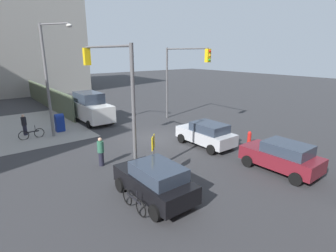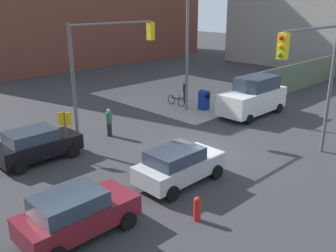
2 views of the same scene
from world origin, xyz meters
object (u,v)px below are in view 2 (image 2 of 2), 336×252
object	(u,v)px
traffic_signal_nw_corner	(107,58)
traffic_signal_se_corner	(314,68)
mailbox_blue	(204,99)
fire_hydrant	(197,208)
hatchback_black	(37,144)
street_lamp_corner	(186,44)
pedestrian_waiting	(109,122)
sedan_maroon	(76,213)
bicycle_at_crosswalk	(23,148)
van_white_delivery	(253,96)
bicycle_leaning_on_fence	(176,101)
pedestrian_crossing	(185,91)
coupe_silver	(179,165)

from	to	relation	value
traffic_signal_nw_corner	traffic_signal_se_corner	world-z (taller)	same
traffic_signal_nw_corner	mailbox_blue	distance (m)	9.43
fire_hydrant	hatchback_black	size ratio (longest dim) A/B	0.24
street_lamp_corner	pedestrian_waiting	xyz separation A→B (m)	(-6.89, -0.40, -3.85)
sedan_maroon	bicycle_at_crosswalk	xyz separation A→B (m)	(1.73, 7.98, -0.50)
fire_hydrant	mailbox_blue	bearing A→B (deg)	39.40
van_white_delivery	pedestrian_waiting	size ratio (longest dim) A/B	3.29
sedan_maroon	pedestrian_waiting	bearing A→B (deg)	47.69
traffic_signal_se_corner	van_white_delivery	xyz separation A→B (m)	(5.17, 6.30, -3.35)
hatchback_black	fire_hydrant	bearing A→B (deg)	-79.91
traffic_signal_nw_corner	bicycle_leaning_on_fence	distance (m)	9.45
sedan_maroon	pedestrian_waiting	size ratio (longest dim) A/B	2.42
traffic_signal_nw_corner	sedan_maroon	size ratio (longest dim) A/B	1.64
traffic_signal_nw_corner	van_white_delivery	xyz separation A→B (m)	(9.99, -2.70, -3.35)
pedestrian_crossing	traffic_signal_se_corner	bearing A→B (deg)	148.71
hatchback_black	coupe_silver	distance (m)	7.29
street_lamp_corner	pedestrian_crossing	distance (m)	4.67
mailbox_blue	pedestrian_crossing	world-z (taller)	pedestrian_crossing
traffic_signal_nw_corner	hatchback_black	xyz separation A→B (m)	(-4.22, 0.32, -3.79)
sedan_maroon	van_white_delivery	distance (m)	16.58
mailbox_blue	pedestrian_crossing	bearing A→B (deg)	75.96
traffic_signal_nw_corner	van_white_delivery	distance (m)	10.87
hatchback_black	bicycle_leaning_on_fence	size ratio (longest dim) A/B	2.28
street_lamp_corner	fire_hydrant	xyz separation A→B (m)	(-9.89, -9.80, -4.22)
traffic_signal_nw_corner	bicycle_at_crosswalk	bearing A→B (deg)	161.27
fire_hydrant	bicycle_at_crosswalk	bearing A→B (deg)	100.03
mailbox_blue	traffic_signal_nw_corner	bearing A→B (deg)	-176.67
hatchback_black	van_white_delivery	bearing A→B (deg)	-12.00
coupe_silver	pedestrian_waiting	size ratio (longest dim) A/B	2.49
fire_hydrant	street_lamp_corner	bearing A→B (deg)	44.76
hatchback_black	pedestrian_waiting	bearing A→B (deg)	4.71
coupe_silver	street_lamp_corner	bearing A→B (deg)	41.56
mailbox_blue	van_white_delivery	bearing A→B (deg)	-66.29
traffic_signal_se_corner	bicycle_leaning_on_fence	size ratio (longest dim) A/B	3.71
street_lamp_corner	coupe_silver	bearing A→B (deg)	-138.44
traffic_signal_se_corner	bicycle_at_crosswalk	bearing A→B (deg)	131.35
mailbox_blue	sedan_maroon	size ratio (longest dim) A/B	0.36
street_lamp_corner	sedan_maroon	xyz separation A→B (m)	(-13.42, -7.58, -3.86)
fire_hydrant	pedestrian_crossing	xyz separation A→B (m)	(11.80, 11.60, 0.35)
mailbox_blue	van_white_delivery	size ratio (longest dim) A/B	0.26
street_lamp_corner	fire_hydrant	bearing A→B (deg)	-135.24
traffic_signal_se_corner	street_lamp_corner	distance (m)	10.40
hatchback_black	van_white_delivery	distance (m)	14.53
mailbox_blue	fire_hydrant	distance (m)	14.50
mailbox_blue	bicycle_at_crosswalk	distance (m)	13.05
mailbox_blue	bicycle_at_crosswalk	world-z (taller)	mailbox_blue
street_lamp_corner	pedestrian_crossing	xyz separation A→B (m)	(1.91, 1.80, -3.86)
street_lamp_corner	mailbox_blue	size ratio (longest dim) A/B	5.59
fire_hydrant	sedan_maroon	bearing A→B (deg)	147.86
coupe_silver	bicycle_leaning_on_fence	bearing A→B (deg)	44.82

